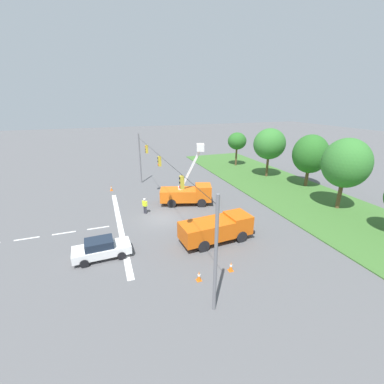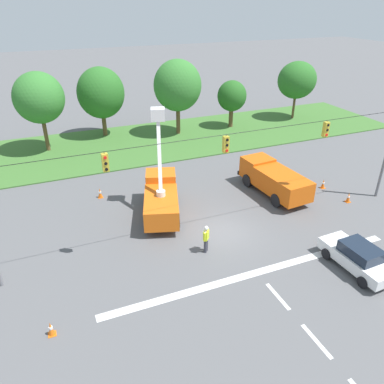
% 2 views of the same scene
% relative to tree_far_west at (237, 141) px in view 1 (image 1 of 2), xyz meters
% --- Properties ---
extents(ground_plane, '(200.00, 200.00, 0.00)m').
position_rel_tree_far_west_xyz_m(ground_plane, '(17.44, -18.22, -4.55)').
color(ground_plane, '#565659').
extents(grass_verge, '(56.00, 12.00, 0.10)m').
position_rel_tree_far_west_xyz_m(grass_verge, '(17.44, -0.22, -4.50)').
color(grass_verge, '#3D6B2D').
rests_on(grass_verge, ground).
extents(lane_markings, '(17.60, 15.25, 0.01)m').
position_rel_tree_far_west_xyz_m(lane_markings, '(17.44, -23.96, -4.54)').
color(lane_markings, silver).
rests_on(lane_markings, ground).
extents(signal_gantry, '(26.20, 0.33, 7.20)m').
position_rel_tree_far_west_xyz_m(signal_gantry, '(17.45, -18.22, -0.11)').
color(signal_gantry, slate).
rests_on(signal_gantry, ground).
extents(tree_far_west, '(3.35, 3.33, 6.10)m').
position_rel_tree_far_west_xyz_m(tree_far_west, '(0.00, 0.00, 0.00)').
color(tree_far_west, brown).
rests_on(tree_far_west, ground).
extents(tree_west, '(4.59, 4.94, 7.57)m').
position_rel_tree_far_west_xyz_m(tree_west, '(8.04, 1.09, 0.66)').
color(tree_west, brown).
rests_on(tree_west, ground).
extents(tree_centre, '(4.84, 4.59, 7.26)m').
position_rel_tree_far_west_xyz_m(tree_centre, '(14.06, 3.44, 0.07)').
color(tree_centre, brown).
rests_on(tree_centre, ground).
extents(tree_east, '(5.01, 4.73, 7.90)m').
position_rel_tree_far_west_xyz_m(tree_east, '(21.60, 1.01, 0.68)').
color(tree_east, brown).
rests_on(tree_east, ground).
extents(utility_truck_bucket_lift, '(3.93, 6.41, 7.06)m').
position_rel_tree_far_west_xyz_m(utility_truck_bucket_lift, '(14.58, -14.42, -3.14)').
color(utility_truck_bucket_lift, orange).
rests_on(utility_truck_bucket_lift, ground).
extents(utility_truck_support_near, '(2.77, 6.57, 2.14)m').
position_rel_tree_far_west_xyz_m(utility_truck_support_near, '(23.41, -14.80, -3.32)').
color(utility_truck_support_near, '#D6560F').
rests_on(utility_truck_support_near, ground).
extents(sedan_white, '(2.06, 4.37, 1.56)m').
position_rel_tree_far_west_xyz_m(sedan_white, '(22.70, -24.24, -3.76)').
color(sedan_white, white).
rests_on(sedan_white, ground).
extents(road_worker, '(0.49, 0.50, 1.77)m').
position_rel_tree_far_west_xyz_m(road_worker, '(15.62, -19.63, -3.55)').
color(road_worker, '#383842').
rests_on(road_worker, ground).
extents(traffic_cone_foreground_left, '(0.36, 0.36, 0.79)m').
position_rel_tree_far_west_xyz_m(traffic_cone_foreground_left, '(11.01, -10.48, -4.16)').
color(traffic_cone_foreground_left, orange).
rests_on(traffic_cone_foreground_left, ground).
extents(traffic_cone_foreground_right, '(0.36, 0.36, 0.73)m').
position_rel_tree_far_west_xyz_m(traffic_cone_foreground_right, '(6.67, -22.65, -4.19)').
color(traffic_cone_foreground_right, orange).
rests_on(traffic_cone_foreground_right, ground).
extents(traffic_cone_mid_left, '(0.36, 0.36, 0.76)m').
position_rel_tree_far_west_xyz_m(traffic_cone_mid_left, '(27.58, -15.60, -4.17)').
color(traffic_cone_mid_left, orange).
rests_on(traffic_cone_mid_left, ground).
extents(traffic_cone_mid_right, '(0.36, 0.36, 0.75)m').
position_rel_tree_far_west_xyz_m(traffic_cone_mid_right, '(27.80, -18.13, -4.17)').
color(traffic_cone_mid_right, orange).
rests_on(traffic_cone_mid_right, ground).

